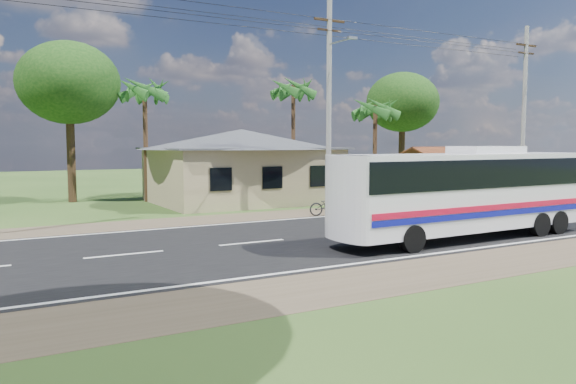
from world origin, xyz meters
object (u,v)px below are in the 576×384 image
motorcycle (329,205)px  person (485,192)px  waiting_shed (443,156)px  coach_bus (468,186)px

motorcycle → person: 10.35m
waiting_shed → person: bearing=-98.4°
motorcycle → person: person is taller
coach_bus → person: 12.17m
waiting_shed → motorcycle: size_ratio=2.68×
waiting_shed → person: size_ratio=3.45×
person → waiting_shed: bearing=-114.9°
motorcycle → coach_bus: bearing=-157.9°
coach_bus → person: (9.45, 7.57, -1.22)m
coach_bus → person: size_ratio=7.41×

